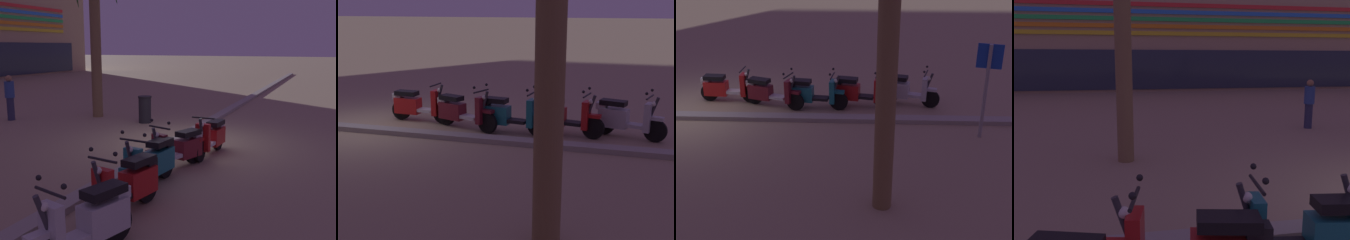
% 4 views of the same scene
% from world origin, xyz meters
% --- Properties ---
extents(ground_plane, '(200.00, 200.00, 0.00)m').
position_xyz_m(ground_plane, '(0.00, 0.00, 0.00)').
color(ground_plane, '#9E896B').
extents(curb_strip, '(60.00, 0.36, 0.12)m').
position_xyz_m(curb_strip, '(0.00, 0.23, 0.06)').
color(curb_strip, gray).
rests_on(curb_strip, ground).
extents(scooter_silver_far_back, '(1.69, 0.74, 1.17)m').
position_xyz_m(scooter_silver_far_back, '(-6.34, -0.99, 0.46)').
color(scooter_silver_far_back, black).
rests_on(scooter_silver_far_back, ground).
extents(scooter_red_mid_centre, '(1.77, 0.66, 1.17)m').
position_xyz_m(scooter_red_mid_centre, '(-4.91, -0.79, 0.46)').
color(scooter_red_mid_centre, black).
rests_on(scooter_red_mid_centre, ground).
extents(scooter_teal_mid_front, '(1.83, 0.60, 1.17)m').
position_xyz_m(scooter_teal_mid_front, '(-3.61, -0.60, 0.46)').
color(scooter_teal_mid_front, black).
rests_on(scooter_teal_mid_front, ground).
extents(scooter_maroon_second_in_line, '(1.79, 0.83, 1.17)m').
position_xyz_m(scooter_maroon_second_in_line, '(-2.39, -0.70, 0.44)').
color(scooter_maroon_second_in_line, black).
rests_on(scooter_maroon_second_in_line, ground).
extents(scooter_red_last_in_row, '(1.78, 0.56, 1.04)m').
position_xyz_m(scooter_red_last_in_row, '(-1.00, -1.02, 0.44)').
color(scooter_red_last_in_row, black).
rests_on(scooter_red_last_in_row, ground).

